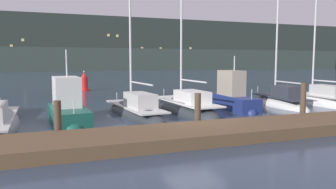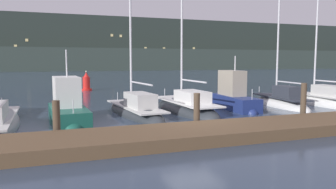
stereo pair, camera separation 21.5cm
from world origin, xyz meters
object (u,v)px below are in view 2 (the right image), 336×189
Objects in this scene: sailboat_berth_5 at (186,110)px; motorboat_berth_6 at (234,102)px; sailboat_berth_7 at (281,104)px; sailboat_berth_8 at (320,103)px; channel_buoy at (86,83)px; motorboat_berth_3 at (68,114)px; sailboat_berth_4 at (135,112)px.

sailboat_berth_5 is 2.15× the size of motorboat_berth_6.
sailboat_berth_5 is 6.92m from sailboat_berth_7.
channel_buoy is (-14.14, 16.71, 0.63)m from sailboat_berth_8.
sailboat_berth_7 is (6.92, 0.08, 0.04)m from sailboat_berth_5.
sailboat_berth_5 is at bearing -179.32° from sailboat_berth_7.
motorboat_berth_3 reaches higher than channel_buoy.
sailboat_berth_8 is 4.51× the size of channel_buoy.
motorboat_berth_3 is 2.50× the size of channel_buoy.
sailboat_berth_7 is 0.94× the size of sailboat_berth_8.
channel_buoy is at bearing 104.02° from sailboat_berth_5.
sailboat_berth_7 is 3.11m from sailboat_berth_8.
motorboat_berth_3 is at bearing -98.73° from channel_buoy.
channel_buoy is (-1.04, 16.42, 0.63)m from sailboat_berth_4.
sailboat_berth_8 is (6.70, -0.22, -0.29)m from motorboat_berth_6.
sailboat_berth_5 reaches higher than motorboat_berth_6.
sailboat_berth_7 is (10.00, -0.01, 0.02)m from sailboat_berth_4.
sailboat_berth_4 is 4.61× the size of channel_buoy.
sailboat_berth_7 is at bearing -56.10° from channel_buoy.
sailboat_berth_5 reaches higher than sailboat_berth_4.
sailboat_berth_4 is (3.70, 0.93, -0.24)m from motorboat_berth_3.
sailboat_berth_4 reaches higher than sailboat_berth_7.
sailboat_berth_5 is 5.12× the size of channel_buoy.
sailboat_berth_4 reaches higher than sailboat_berth_8.
motorboat_berth_6 is at bearing -0.64° from sailboat_berth_4.
sailboat_berth_7 is at bearing 0.68° from sailboat_berth_5.
sailboat_berth_4 is 16.46m from channel_buoy.
motorboat_berth_6 is 0.53× the size of sailboat_berth_8.
sailboat_berth_8 is 21.90m from channel_buoy.
motorboat_berth_3 is 0.55× the size of sailboat_berth_8.
sailboat_berth_5 reaches higher than motorboat_berth_3.
sailboat_berth_5 is 1.21× the size of sailboat_berth_7.
motorboat_berth_3 is 17.56m from channel_buoy.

